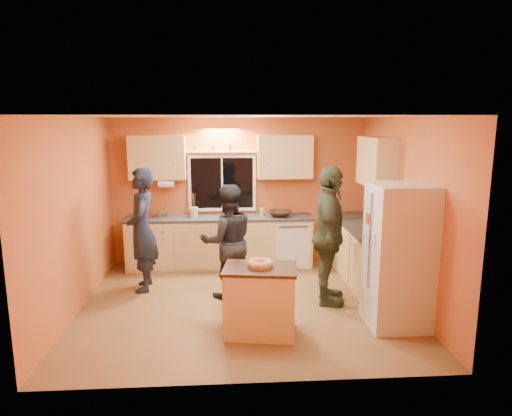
{
  "coord_description": "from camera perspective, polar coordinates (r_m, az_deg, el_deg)",
  "views": [
    {
      "loc": [
        -0.24,
        -6.09,
        2.56
      ],
      "look_at": [
        0.2,
        0.4,
        1.3
      ],
      "focal_mm": 32.0,
      "sensor_mm": 36.0,
      "label": 1
    }
  ],
  "objects": [
    {
      "name": "right_counter",
      "position": [
        7.25,
        13.96,
        -6.25
      ],
      "size": [
        0.62,
        1.84,
        0.9
      ],
      "color": "#E2B377",
      "rests_on": "ground"
    },
    {
      "name": "room_shell",
      "position": [
        6.58,
        -0.7,
        2.75
      ],
      "size": [
        4.54,
        4.04,
        2.61
      ],
      "color": "#C37432",
      "rests_on": "ground"
    },
    {
      "name": "ground",
      "position": [
        6.61,
        -1.52,
        -11.81
      ],
      "size": [
        4.5,
        4.5,
        0.0
      ],
      "primitive_type": "plane",
      "color": "brown",
      "rests_on": "ground"
    },
    {
      "name": "utensil_crock",
      "position": [
        7.97,
        -7.78,
        -0.52
      ],
      "size": [
        0.14,
        0.14,
        0.17
      ],
      "primitive_type": "cylinder",
      "color": "beige",
      "rests_on": "back_counter"
    },
    {
      "name": "potted_plant",
      "position": [
        6.69,
        15.35,
        -2.41
      ],
      "size": [
        0.33,
        0.3,
        0.31
      ],
      "primitive_type": "imported",
      "rotation": [
        0.0,
        0.0,
        0.23
      ],
      "color": "gray",
      "rests_on": "right_counter"
    },
    {
      "name": "back_counter",
      "position": [
        8.07,
        -1.94,
        -4.17
      ],
      "size": [
        4.23,
        0.62,
        0.9
      ],
      "color": "#E2B377",
      "rests_on": "ground"
    },
    {
      "name": "red_box",
      "position": [
        7.28,
        14.09,
        -2.25
      ],
      "size": [
        0.19,
        0.17,
        0.07
      ],
      "primitive_type": "cube",
      "rotation": [
        0.0,
        0.0,
        -0.4
      ],
      "color": "#B4271B",
      "rests_on": "right_counter"
    },
    {
      "name": "refrigerator",
      "position": [
        5.94,
        17.42,
        -5.77
      ],
      "size": [
        0.72,
        0.7,
        1.8
      ],
      "primitive_type": "cube",
      "color": "silver",
      "rests_on": "ground"
    },
    {
      "name": "person_center",
      "position": [
        6.62,
        -3.56,
        -4.19
      ],
      "size": [
        0.92,
        0.78,
        1.66
      ],
      "primitive_type": "imported",
      "rotation": [
        0.0,
        0.0,
        3.34
      ],
      "color": "black",
      "rests_on": "ground"
    },
    {
      "name": "bundt_pastry",
      "position": [
        5.44,
        0.52,
        -6.96
      ],
      "size": [
        0.31,
        0.31,
        0.09
      ],
      "primitive_type": "torus",
      "color": "tan",
      "rests_on": "island"
    },
    {
      "name": "mixing_bowl",
      "position": [
        7.98,
        3.01,
        -0.69
      ],
      "size": [
        0.52,
        0.52,
        0.1
      ],
      "primitive_type": "imported",
      "rotation": [
        0.0,
        0.0,
        -0.41
      ],
      "color": "black",
      "rests_on": "back_counter"
    },
    {
      "name": "person_right",
      "position": [
        6.4,
        9.09,
        -3.48
      ],
      "size": [
        0.69,
        1.21,
        1.95
      ],
      "primitive_type": "imported",
      "rotation": [
        0.0,
        0.0,
        1.38
      ],
      "color": "#323823",
      "rests_on": "ground"
    },
    {
      "name": "person_left",
      "position": [
        7.07,
        -14.05,
        -2.65
      ],
      "size": [
        0.51,
        0.72,
        1.87
      ],
      "primitive_type": "imported",
      "rotation": [
        0.0,
        0.0,
        -1.48
      ],
      "color": "black",
      "rests_on": "ground"
    },
    {
      "name": "island",
      "position": [
        5.6,
        0.51,
        -11.43
      ],
      "size": [
        0.94,
        0.71,
        0.84
      ],
      "rotation": [
        0.0,
        0.0,
        -0.14
      ],
      "color": "#E2B377",
      "rests_on": "ground"
    }
  ]
}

